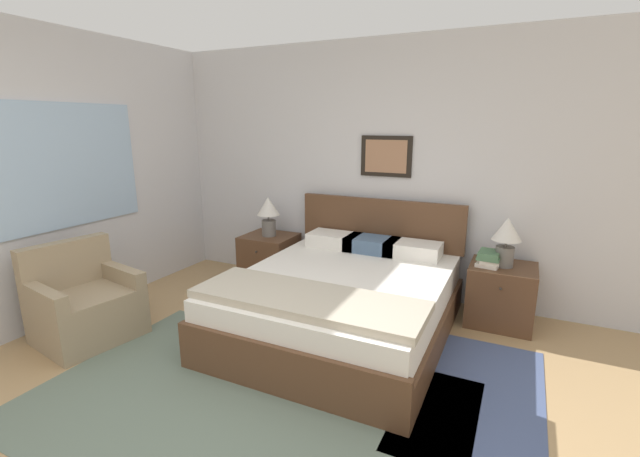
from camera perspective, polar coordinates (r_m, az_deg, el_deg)
name	(u,v)px	position (r m, az deg, el deg)	size (l,w,h in m)	color
wall_back	(374,170)	(4.54, 7.22, 7.75)	(7.02, 0.09, 2.60)	silver
wall_left	(97,173)	(4.73, -27.56, 6.58)	(0.08, 5.24, 2.60)	silver
area_rug_main	(242,404)	(3.04, -10.33, -22.07)	(2.80, 1.84, 0.01)	slate
area_rug_bedside	(474,394)	(3.26, 19.87, -20.00)	(0.87, 1.56, 0.01)	#47567F
bed	(343,300)	(3.75, 3.08, -9.44)	(1.73, 2.07, 1.02)	brown
armchair	(85,306)	(4.15, -28.87, -9.02)	(0.77, 0.83, 0.81)	#998466
nightstand_near_window	(270,258)	(4.93, -6.73, -3.99)	(0.56, 0.53, 0.55)	brown
nightstand_by_door	(501,295)	(4.23, 22.96, -8.12)	(0.56, 0.53, 0.55)	brown
table_lamp_near_window	(268,212)	(4.78, -6.90, 2.23)	(0.25, 0.25, 0.44)	slate
table_lamp_by_door	(507,236)	(4.05, 23.61, -0.95)	(0.25, 0.25, 0.44)	slate
book_thick_bottom	(488,264)	(4.09, 21.54, -4.40)	(0.21, 0.24, 0.03)	silver
book_hardcover_middle	(489,260)	(4.08, 21.58, -3.96)	(0.18, 0.23, 0.03)	silver
book_novel_upper	(489,257)	(4.07, 21.62, -3.56)	(0.20, 0.24, 0.03)	#4C7551
book_slim_near_top	(489,253)	(4.06, 21.66, -3.11)	(0.19, 0.24, 0.04)	#4C7551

